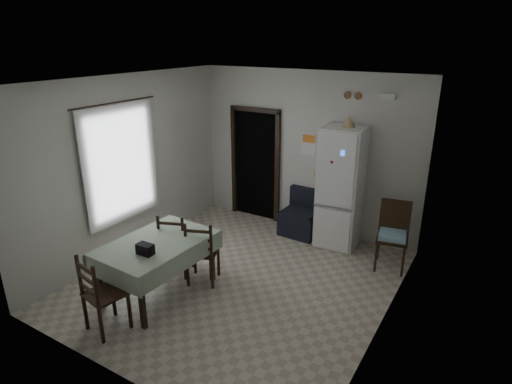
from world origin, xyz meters
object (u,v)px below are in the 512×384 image
object	(u,v)px
navy_seat	(301,213)
corner_chair	(392,237)
fridge	(341,188)
dining_chair_far_right	(203,251)
dining_table	(159,268)
dining_chair_far_left	(176,243)
dining_chair_near_head	(105,293)

from	to	relation	value
navy_seat	corner_chair	world-z (taller)	corner_chair
fridge	corner_chair	distance (m)	1.19
fridge	dining_chair_far_right	bearing A→B (deg)	-123.64
navy_seat	dining_table	world-z (taller)	navy_seat
fridge	corner_chair	size ratio (longest dim) A/B	1.93
fridge	dining_table	size ratio (longest dim) A/B	1.34
fridge	dining_table	distance (m)	3.25
dining_chair_far_left	dining_chair_near_head	world-z (taller)	dining_chair_near_head
corner_chair	fridge	bearing A→B (deg)	147.88
navy_seat	dining_chair_near_head	size ratio (longest dim) A/B	0.79
dining_chair_near_head	navy_seat	bearing A→B (deg)	-91.94
dining_table	dining_chair_near_head	world-z (taller)	dining_chair_near_head
dining_chair_far_right	dining_chair_near_head	world-z (taller)	dining_chair_near_head
dining_chair_far_left	dining_chair_far_right	world-z (taller)	dining_chair_far_left
navy_seat	dining_chair_far_left	world-z (taller)	dining_chair_far_left
dining_chair_far_left	corner_chair	bearing A→B (deg)	-167.98
dining_chair_far_left	dining_chair_far_right	xyz separation A→B (m)	(0.49, 0.01, -0.00)
dining_chair_far_right	corner_chair	bearing A→B (deg)	-163.48
corner_chair	dining_table	size ratio (longest dim) A/B	0.69
dining_chair_far_left	dining_chair_far_right	distance (m)	0.49
corner_chair	navy_seat	bearing A→B (deg)	156.37
dining_table	corner_chair	bearing A→B (deg)	45.30
corner_chair	dining_table	bearing A→B (deg)	-148.18
dining_chair_near_head	fridge	bearing A→B (deg)	-101.87
dining_chair_near_head	dining_table	bearing A→B (deg)	-78.48
dining_chair_far_left	dining_chair_near_head	distance (m)	1.49
navy_seat	dining_chair_far_left	size ratio (longest dim) A/B	0.81
corner_chair	dining_chair_far_left	bearing A→B (deg)	-157.36
fridge	dining_table	xyz separation A→B (m)	(-1.59, -2.77, -0.63)
dining_table	dining_chair_far_left	world-z (taller)	dining_chair_far_left
navy_seat	dining_chair_far_left	bearing A→B (deg)	-112.83
dining_table	dining_chair_far_left	xyz separation A→B (m)	(-0.16, 0.57, 0.10)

